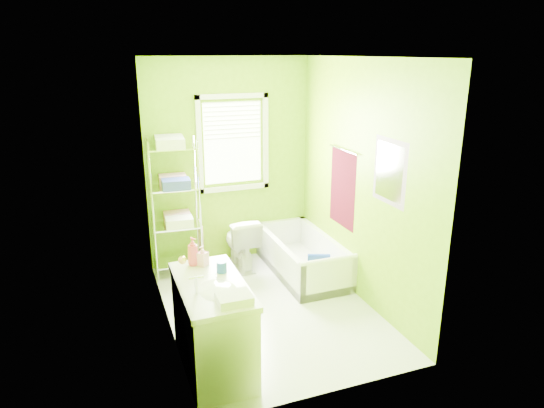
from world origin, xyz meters
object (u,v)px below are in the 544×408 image
object	(u,v)px
bathtub	(303,262)
vanity	(213,323)
wire_shelf_unit	(176,192)
toilet	(241,242)

from	to	relation	value
bathtub	vanity	size ratio (longest dim) A/B	1.41
wire_shelf_unit	toilet	bearing A→B (deg)	-6.65
toilet	wire_shelf_unit	distance (m)	1.04
bathtub	vanity	bearing A→B (deg)	-135.96
bathtub	wire_shelf_unit	bearing A→B (deg)	159.12
toilet	bathtub	bearing A→B (deg)	145.71
vanity	bathtub	bearing A→B (deg)	44.04
toilet	wire_shelf_unit	bearing A→B (deg)	-6.66
wire_shelf_unit	bathtub	bearing A→B (deg)	-20.88
bathtub	toilet	xyz separation A→B (m)	(-0.67, 0.46, 0.19)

